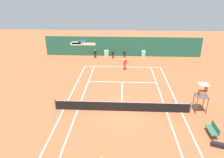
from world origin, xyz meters
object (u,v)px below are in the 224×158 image
object	(u,v)px
player_on_baseline	(125,63)
tennis_ball_near_service_line	(88,80)
ball_kid_right_post	(95,53)
tennis_ball_by_sideline	(78,89)
player_bench	(213,129)
ball_kid_centre_post	(125,54)
ball_kid_left_post	(113,54)
umpire_chair	(202,94)
equipment_bag	(219,145)

from	to	relation	value
player_on_baseline	tennis_ball_near_service_line	size ratio (longest dim) A/B	27.34
ball_kid_right_post	tennis_ball_by_sideline	bearing A→B (deg)	76.38
player_bench	ball_kid_centre_post	size ratio (longest dim) A/B	1.10
ball_kid_right_post	ball_kid_left_post	size ratio (longest dim) A/B	1.10
ball_kid_centre_post	tennis_ball_near_service_line	world-z (taller)	ball_kid_centre_post
player_on_baseline	ball_kid_centre_post	bearing A→B (deg)	-97.16
umpire_chair	ball_kid_left_post	xyz separation A→B (m)	(-8.41, 15.42, -1.02)
equipment_bag	tennis_ball_by_sideline	bearing A→B (deg)	143.14
ball_kid_right_post	ball_kid_centre_post	bearing A→B (deg)	168.58
equipment_bag	tennis_ball_by_sideline	size ratio (longest dim) A/B	15.40
equipment_bag	player_on_baseline	xyz separation A→B (m)	(-6.45, 14.91, 0.83)
equipment_bag	ball_kid_centre_post	xyz separation A→B (m)	(-6.43, 20.05, 0.57)
ball_kid_left_post	tennis_ball_by_sideline	size ratio (longest dim) A/B	18.16
ball_kid_left_post	tennis_ball_near_service_line	xyz separation A→B (m)	(-2.61, -8.87, -0.68)
player_bench	player_on_baseline	distance (m)	15.05
ball_kid_right_post	tennis_ball_by_sideline	size ratio (longest dim) A/B	19.92
umpire_chair	player_bench	world-z (taller)	umpire_chair
player_bench	equipment_bag	bearing A→B (deg)	178.81
player_on_baseline	tennis_ball_by_sideline	world-z (taller)	player_on_baseline
equipment_bag	ball_kid_right_post	size ratio (longest dim) A/B	0.77
player_bench	ball_kid_right_post	distance (m)	21.77
ball_kid_left_post	ball_kid_right_post	bearing A→B (deg)	-7.57
ball_kid_centre_post	tennis_ball_by_sideline	world-z (taller)	ball_kid_centre_post
ball_kid_centre_post	tennis_ball_by_sideline	size ratio (longest dim) A/B	18.63
equipment_bag	ball_kid_centre_post	bearing A→B (deg)	107.79
player_on_baseline	tennis_ball_by_sideline	bearing A→B (deg)	44.05
tennis_ball_near_service_line	umpire_chair	bearing A→B (deg)	-30.77
player_bench	tennis_ball_near_service_line	xyz separation A→B (m)	(-10.90, 9.85, -0.48)
player_on_baseline	ball_kid_left_post	xyz separation A→B (m)	(-1.82, 5.14, -0.28)
umpire_chair	tennis_ball_by_sideline	bearing A→B (deg)	70.99
tennis_ball_by_sideline	tennis_ball_near_service_line	bearing A→B (deg)	75.58
player_bench	player_on_baseline	xyz separation A→B (m)	(-6.48, 13.58, 0.48)
umpire_chair	tennis_ball_near_service_line	distance (m)	12.93
ball_kid_right_post	ball_kid_centre_post	xyz separation A→B (m)	(4.66, -0.00, -0.05)
player_bench	equipment_bag	size ratio (longest dim) A/B	1.33
umpire_chair	tennis_ball_by_sideline	distance (m)	12.46
player_on_baseline	equipment_bag	bearing A→B (deg)	106.45
ball_kid_left_post	tennis_ball_by_sideline	bearing A→B (deg)	66.49
player_on_baseline	player_bench	bearing A→B (deg)	108.57
ball_kid_left_post	tennis_ball_by_sideline	distance (m)	11.88
player_bench	tennis_ball_near_service_line	distance (m)	14.70
equipment_bag	tennis_ball_by_sideline	world-z (taller)	equipment_bag
equipment_bag	ball_kid_centre_post	world-z (taller)	ball_kid_centre_post
umpire_chair	ball_kid_left_post	bearing A→B (deg)	28.60
umpire_chair	ball_kid_centre_post	bearing A→B (deg)	23.09
ball_kid_left_post	ball_kid_centre_post	size ratio (longest dim) A/B	0.97
player_on_baseline	ball_kid_centre_post	distance (m)	5.14
ball_kid_left_post	tennis_ball_near_service_line	world-z (taller)	ball_kid_left_post
player_bench	equipment_bag	xyz separation A→B (m)	(-0.03, -1.33, -0.35)
ball_kid_right_post	umpire_chair	bearing A→B (deg)	114.64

